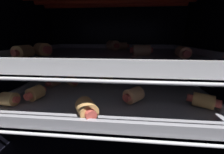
# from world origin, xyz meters

# --- Properties ---
(ground_plane) EXTENTS (0.59, 0.48, 0.01)m
(ground_plane) POSITION_xyz_m (0.00, 0.00, -0.01)
(ground_plane) COLOR black
(oven_wall_back) EXTENTS (0.59, 0.01, 0.41)m
(oven_wall_back) POSITION_xyz_m (0.00, 0.23, 0.20)
(oven_wall_back) COLOR black
(oven_wall_back) RESTS_ON ground_plane
(oven_wall_left) EXTENTS (0.01, 0.46, 0.41)m
(oven_wall_left) POSITION_xyz_m (-0.29, 0.00, 0.20)
(oven_wall_left) COLOR black
(oven_wall_left) RESTS_ON ground_plane
(oven_wall_right) EXTENTS (0.01, 0.46, 0.41)m
(oven_wall_right) POSITION_xyz_m (0.29, 0.00, 0.20)
(oven_wall_right) COLOR black
(oven_wall_right) RESTS_ON ground_plane
(oven_rack_lower) EXTENTS (0.54, 0.45, 0.01)m
(oven_rack_lower) POSITION_xyz_m (0.00, 0.00, 0.13)
(oven_rack_lower) COLOR #B7B7BC
(baking_tray_lower) EXTENTS (0.48, 0.38, 0.02)m
(baking_tray_lower) POSITION_xyz_m (0.00, 0.00, 0.14)
(baking_tray_lower) COLOR gray
(baking_tray_lower) RESTS_ON oven_rack_lower
(pig_in_blanket_lower_0) EXTENTS (0.04, 0.03, 0.03)m
(pig_in_blanket_lower_0) POSITION_xyz_m (-0.20, -0.13, 0.16)
(pig_in_blanket_lower_0) COLOR tan
(pig_in_blanket_lower_0) RESTS_ON baking_tray_lower
(pig_in_blanket_lower_1) EXTENTS (0.04, 0.04, 0.03)m
(pig_in_blanket_lower_1) POSITION_xyz_m (-0.11, 0.00, 0.16)
(pig_in_blanket_lower_1) COLOR tan
(pig_in_blanket_lower_1) RESTS_ON baking_tray_lower
(pig_in_blanket_lower_2) EXTENTS (0.05, 0.05, 0.03)m
(pig_in_blanket_lower_2) POSITION_xyz_m (0.06, -0.09, 0.16)
(pig_in_blanket_lower_2) COLOR tan
(pig_in_blanket_lower_2) RESTS_ON baking_tray_lower
(pig_in_blanket_lower_3) EXTENTS (0.05, 0.06, 0.03)m
(pig_in_blanket_lower_3) POSITION_xyz_m (-0.03, -0.16, 0.16)
(pig_in_blanket_lower_3) COLOR tan
(pig_in_blanket_lower_3) RESTS_ON baking_tray_lower
(pig_in_blanket_lower_4) EXTENTS (0.03, 0.05, 0.03)m
(pig_in_blanket_lower_4) POSITION_xyz_m (-0.17, -0.01, 0.16)
(pig_in_blanket_lower_4) COLOR tan
(pig_in_blanket_lower_4) RESTS_ON baking_tray_lower
(pig_in_blanket_lower_5) EXTENTS (0.05, 0.04, 0.03)m
(pig_in_blanket_lower_5) POSITION_xyz_m (-0.17, 0.14, 0.16)
(pig_in_blanket_lower_5) COLOR tan
(pig_in_blanket_lower_5) RESTS_ON baking_tray_lower
(pig_in_blanket_lower_6) EXTENTS (0.06, 0.04, 0.03)m
(pig_in_blanket_lower_6) POSITION_xyz_m (0.21, -0.10, 0.16)
(pig_in_blanket_lower_6) COLOR tan
(pig_in_blanket_lower_6) RESTS_ON baking_tray_lower
(pig_in_blanket_lower_7) EXTENTS (0.05, 0.04, 0.03)m
(pig_in_blanket_lower_7) POSITION_xyz_m (-0.02, 0.08, 0.16)
(pig_in_blanket_lower_7) COLOR tan
(pig_in_blanket_lower_7) RESTS_ON baking_tray_lower
(pig_in_blanket_lower_8) EXTENTS (0.04, 0.05, 0.03)m
(pig_in_blanket_lower_8) POSITION_xyz_m (-0.17, -0.10, 0.16)
(pig_in_blanket_lower_8) COLOR tan
(pig_in_blanket_lower_8) RESTS_ON baking_tray_lower
(pig_in_blanket_lower_9) EXTENTS (0.05, 0.05, 0.03)m
(pig_in_blanket_lower_9) POSITION_xyz_m (-0.04, 0.15, 0.16)
(pig_in_blanket_lower_9) COLOR tan
(pig_in_blanket_lower_9) RESTS_ON baking_tray_lower
(pig_in_blanket_lower_10) EXTENTS (0.05, 0.04, 0.03)m
(pig_in_blanket_lower_10) POSITION_xyz_m (0.19, 0.13, 0.16)
(pig_in_blanket_lower_10) COLOR tan
(pig_in_blanket_lower_10) RESTS_ON baking_tray_lower
(pig_in_blanket_lower_11) EXTENTS (0.05, 0.04, 0.03)m
(pig_in_blanket_lower_11) POSITION_xyz_m (-0.01, 0.03, 0.16)
(pig_in_blanket_lower_11) COLOR tan
(pig_in_blanket_lower_11) RESTS_ON baking_tray_lower
(oven_rack_upper) EXTENTS (0.54, 0.45, 0.01)m
(oven_rack_upper) POSITION_xyz_m (0.00, 0.00, 0.23)
(oven_rack_upper) COLOR #B7B7BC
(baking_tray_upper) EXTENTS (0.48, 0.38, 0.02)m
(baking_tray_upper) POSITION_xyz_m (0.00, 0.00, 0.24)
(baking_tray_upper) COLOR silver
(baking_tray_upper) RESTS_ON oven_rack_upper
(pig_in_blanket_upper_0) EXTENTS (0.06, 0.05, 0.03)m
(pig_in_blanket_upper_0) POSITION_xyz_m (-0.16, -0.05, 0.26)
(pig_in_blanket_upper_0) COLOR tan
(pig_in_blanket_upper_0) RESTS_ON baking_tray_upper
(pig_in_blanket_upper_1) EXTENTS (0.05, 0.03, 0.02)m
(pig_in_blanket_upper_1) POSITION_xyz_m (0.03, 0.14, 0.26)
(pig_in_blanket_upper_1) COLOR tan
(pig_in_blanket_upper_1) RESTS_ON baking_tray_upper
(pig_in_blanket_upper_2) EXTENTS (0.05, 0.06, 0.03)m
(pig_in_blanket_upper_2) POSITION_xyz_m (-0.00, 0.10, 0.26)
(pig_in_blanket_upper_2) COLOR tan
(pig_in_blanket_upper_2) RESTS_ON baking_tray_upper
(pig_in_blanket_upper_3) EXTENTS (0.03, 0.06, 0.02)m
(pig_in_blanket_upper_3) POSITION_xyz_m (0.17, -0.06, 0.26)
(pig_in_blanket_upper_3) COLOR tan
(pig_in_blanket_upper_3) RESTS_ON baking_tray_upper
(pig_in_blanket_upper_4) EXTENTS (0.06, 0.03, 0.03)m
(pig_in_blanket_upper_4) POSITION_xyz_m (0.08, -0.03, 0.26)
(pig_in_blanket_upper_4) COLOR tan
(pig_in_blanket_upper_4) RESTS_ON baking_tray_upper
(pig_in_blanket_upper_5) EXTENTS (0.03, 0.05, 0.03)m
(pig_in_blanket_upper_5) POSITION_xyz_m (-0.18, -0.10, 0.26)
(pig_in_blanket_upper_5) COLOR tan
(pig_in_blanket_upper_5) RESTS_ON baking_tray_upper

